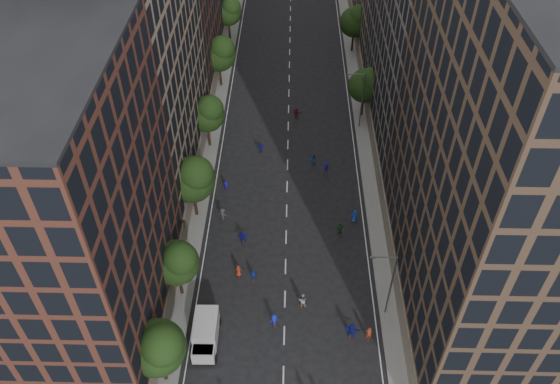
{
  "coord_description": "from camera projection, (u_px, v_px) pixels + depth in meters",
  "views": [
    {
      "loc": [
        0.26,
        -21.63,
        48.67
      ],
      "look_at": [
        -0.86,
        28.29,
        2.0
      ],
      "focal_mm": 35.0,
      "sensor_mm": 36.0,
      "label": 1
    }
  ],
  "objects": [
    {
      "name": "tree_right_a",
      "position": [
        366.0,
        84.0,
        79.95
      ],
      "size": [
        5.0,
        5.0,
        8.39
      ],
      "color": "black",
      "rests_on": "ground"
    },
    {
      "name": "skater_4",
      "position": [
        254.0,
        276.0,
        60.25
      ],
      "size": [
        0.9,
        0.4,
        1.52
      ],
      "primitive_type": "imported",
      "rotation": [
        0.0,
        0.0,
        3.11
      ],
      "color": "#173CBE",
      "rests_on": "ground"
    },
    {
      "name": "skater_5",
      "position": [
        351.0,
        330.0,
        54.98
      ],
      "size": [
        1.78,
        1.0,
        1.83
      ],
      "primitive_type": "imported",
      "rotation": [
        0.0,
        0.0,
        2.85
      ],
      "color": "#141BA2",
      "rests_on": "ground"
    },
    {
      "name": "ground",
      "position": [
        288.0,
        147.0,
        78.25
      ],
      "size": [
        240.0,
        240.0,
        0.0
      ],
      "primitive_type": "plane",
      "color": "black",
      "rests_on": "ground"
    },
    {
      "name": "skater_15",
      "position": [
        326.0,
        168.0,
        73.64
      ],
      "size": [
        1.07,
        0.67,
        1.6
      ],
      "primitive_type": "imported",
      "rotation": [
        0.0,
        0.0,
        3.21
      ],
      "color": "#1A1297",
      "rests_on": "ground"
    },
    {
      "name": "skater_17",
      "position": [
        296.0,
        113.0,
        82.86
      ],
      "size": [
        1.64,
        0.87,
        1.69
      ],
      "primitive_type": "imported",
      "rotation": [
        0.0,
        0.0,
        2.89
      ],
      "color": "maroon",
      "rests_on": "ground"
    },
    {
      "name": "skater_6",
      "position": [
        239.0,
        271.0,
        60.68
      ],
      "size": [
        0.82,
        0.57,
        1.59
      ],
      "primitive_type": "imported",
      "rotation": [
        0.0,
        0.0,
        3.06
      ],
      "color": "#AA311C",
      "rests_on": "ground"
    },
    {
      "name": "sidewalk_left",
      "position": [
        211.0,
        115.0,
        83.87
      ],
      "size": [
        4.0,
        105.0,
        0.15
      ],
      "primitive_type": "cube",
      "color": "slate",
      "rests_on": "ground"
    },
    {
      "name": "skater_12",
      "position": [
        354.0,
        216.0,
        66.78
      ],
      "size": [
        0.89,
        0.61,
        1.76
      ],
      "primitive_type": "imported",
      "rotation": [
        0.0,
        0.0,
        3.08
      ],
      "color": "#173CBD",
      "rests_on": "ground"
    },
    {
      "name": "skater_9",
      "position": [
        223.0,
        215.0,
        67.02
      ],
      "size": [
        1.27,
        0.94,
        1.75
      ],
      "primitive_type": "imported",
      "rotation": [
        0.0,
        0.0,
        2.86
      ],
      "color": "#3C3C41",
      "rests_on": "ground"
    },
    {
      "name": "tree_left_0",
      "position": [
        159.0,
        347.0,
        47.96
      ],
      "size": [
        5.2,
        5.2,
        8.83
      ],
      "color": "black",
      "rests_on": "ground"
    },
    {
      "name": "tree_left_3",
      "position": [
        208.0,
        113.0,
        74.35
      ],
      "size": [
        5.0,
        5.0,
        8.58
      ],
      "color": "black",
      "rests_on": "ground"
    },
    {
      "name": "skater_16",
      "position": [
        261.0,
        148.0,
        76.71
      ],
      "size": [
        1.01,
        0.62,
        1.6
      ],
      "primitive_type": "imported",
      "rotation": [
        0.0,
        0.0,
        3.4
      ],
      "color": "#1816B3",
      "rests_on": "ground"
    },
    {
      "name": "skater_8",
      "position": [
        303.0,
        300.0,
        57.64
      ],
      "size": [
        1.01,
        0.85,
        1.85
      ],
      "primitive_type": "imported",
      "rotation": [
        0.0,
        0.0,
        2.96
      ],
      "color": "#B4B4B0",
      "rests_on": "ground"
    },
    {
      "name": "bldg_right_a",
      "position": [
        505.0,
        165.0,
        47.39
      ],
      "size": [
        14.0,
        30.0,
        36.0
      ],
      "primitive_type": "cube",
      "color": "#4C3728",
      "rests_on": "ground"
    },
    {
      "name": "streetlamp_far",
      "position": [
        361.0,
        98.0,
        78.2
      ],
      "size": [
        2.64,
        0.22,
        9.06
      ],
      "color": "#595B60",
      "rests_on": "ground"
    },
    {
      "name": "skater_10",
      "position": [
        340.0,
        229.0,
        65.16
      ],
      "size": [
        1.18,
        0.75,
        1.87
      ],
      "primitive_type": "imported",
      "rotation": [
        0.0,
        0.0,
        3.43
      ],
      "color": "#1A5720",
      "rests_on": "ground"
    },
    {
      "name": "tree_right_b",
      "position": [
        356.0,
        21.0,
        94.33
      ],
      "size": [
        5.2,
        5.2,
        8.83
      ],
      "color": "black",
      "rests_on": "ground"
    },
    {
      "name": "skater_11",
      "position": [
        243.0,
        237.0,
        64.45
      ],
      "size": [
        1.47,
        0.7,
        1.52
      ],
      "primitive_type": "imported",
      "rotation": [
        0.0,
        0.0,
        3.32
      ],
      "color": "#1815B1",
      "rests_on": "ground"
    },
    {
      "name": "bldg_left_a",
      "position": [
        66.0,
        215.0,
        47.14
      ],
      "size": [
        14.0,
        22.0,
        30.0
      ],
      "primitive_type": "cube",
      "color": "#50291E",
      "rests_on": "ground"
    },
    {
      "name": "skater_3",
      "position": [
        274.0,
        320.0,
        55.93
      ],
      "size": [
        1.22,
        0.92,
        1.67
      ],
      "primitive_type": "imported",
      "rotation": [
        0.0,
        0.0,
        3.44
      ],
      "color": "#1723BB",
      "rests_on": "ground"
    },
    {
      "name": "skater_13",
      "position": [
        226.0,
        186.0,
        71.03
      ],
      "size": [
        0.62,
        0.46,
        1.57
      ],
      "primitive_type": "imported",
      "rotation": [
        0.0,
        0.0,
        2.99
      ],
      "color": "#1E14A9",
      "rests_on": "ground"
    },
    {
      "name": "tree_left_1",
      "position": [
        177.0,
        262.0,
        55.54
      ],
      "size": [
        4.8,
        4.8,
        8.21
      ],
      "color": "black",
      "rests_on": "ground"
    },
    {
      "name": "tree_left_4",
      "position": [
        220.0,
        53.0,
        85.84
      ],
      "size": [
        5.4,
        5.4,
        9.08
      ],
      "color": "black",
      "rests_on": "ground"
    },
    {
      "name": "skater_7",
      "position": [
        369.0,
        334.0,
        54.71
      ],
      "size": [
        0.7,
        0.49,
        1.82
      ],
      "primitive_type": "imported",
      "rotation": [
        0.0,
        0.0,
        3.06
      ],
      "color": "#A2371B",
      "rests_on": "ground"
    },
    {
      "name": "skater_14",
      "position": [
        313.0,
        159.0,
        74.83
      ],
      "size": [
        0.92,
        0.78,
        1.69
      ],
      "primitive_type": "imported",
      "rotation": [
        0.0,
        0.0,
        2.96
      ],
      "color": "blue",
      "rests_on": "ground"
    },
    {
      "name": "tree_left_5",
      "position": [
        229.0,
        11.0,
        97.82
      ],
      "size": [
        4.8,
        4.8,
        8.33
      ],
      "color": "black",
      "rests_on": "ground"
    },
    {
      "name": "tree_left_2",
      "position": [
        193.0,
        178.0,
        63.74
      ],
      "size": [
        5.6,
        5.6,
        9.45
      ],
      "color": "black",
      "rests_on": "ground"
    },
    {
      "name": "bldg_right_b",
      "position": [
        438.0,
        28.0,
        69.59
      ],
      "size": [
        14.0,
        28.0,
        33.0
      ],
      "primitive_type": "cube",
      "color": "#5B534B",
      "rests_on": "ground"
    },
    {
      "name": "cargo_van",
      "position": [
        206.0,
        334.0,
        54.07
      ],
      "size": [
        2.5,
        5.26,
        2.79
      ],
      "rotation": [
        0.0,
        0.0,
        0.01
      ],
      "color": "silver",
      "rests_on": "ground"
    },
    {
      "name": "bldg_left_b",
      "position": [
        125.0,
        56.0,
        63.3
      ],
      "size": [
        14.0,
        26.0,
        34.0
      ],
      "primitive_type": "cube",
      "color": "#887159",
      "rests_on": "ground"
    },
    {
      "name": "streetlamp_near",
      "position": [
        389.0,
        282.0,
        54.1
      ],
      "size": [
        2.64,
        0.22,
        9.06
      ],
      "color": "#595B60",
      "rests_on": "ground"
    },
    {
      "name": "sidewalk_right",
      "position": [
        367.0,
        117.0,
        83.48
      ],
      "size": [
        4.0,
        105.0,
        0.15
      ],
      "primitive_type": "cube",
      "color": "slate",
      "rests_on": "ground"
    }
  ]
}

